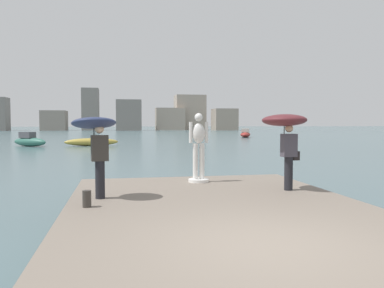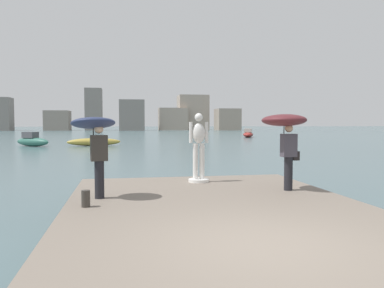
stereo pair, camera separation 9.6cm
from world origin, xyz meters
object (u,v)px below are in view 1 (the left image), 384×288
object	(u,v)px
statue_white_figure	(199,149)
onlooker_left	(96,134)
boat_mid	(245,134)
mooring_bollard	(87,199)
boat_far	(92,142)
onlooker_right	(285,128)
boat_near	(29,141)

from	to	relation	value
statue_white_figure	onlooker_left	bearing A→B (deg)	-144.01
boat_mid	onlooker_left	bearing A→B (deg)	-112.31
mooring_bollard	boat_far	bearing A→B (deg)	93.48
mooring_bollard	boat_mid	size ratio (longest dim) A/B	0.08
onlooker_left	onlooker_right	xyz separation A→B (m)	(4.80, 0.26, 0.14)
statue_white_figure	onlooker_right	world-z (taller)	statue_white_figure
onlooker_left	mooring_bollard	xyz separation A→B (m)	(-0.15, -0.93, -1.33)
onlooker_left	mooring_bollard	bearing A→B (deg)	-98.99
statue_white_figure	mooring_bollard	size ratio (longest dim) A/B	5.82
boat_mid	boat_far	world-z (taller)	boat_mid
mooring_bollard	boat_mid	xyz separation A→B (m)	(19.69, 48.56, -0.07)
onlooker_left	boat_mid	xyz separation A→B (m)	(19.55, 47.63, -1.40)
boat_near	boat_far	bearing A→B (deg)	-2.65
boat_near	statue_white_figure	bearing A→B (deg)	-68.89
statue_white_figure	boat_near	size ratio (longest dim) A/B	0.54
mooring_bollard	boat_far	distance (m)	29.85
statue_white_figure	boat_far	distance (m)	27.23
onlooker_right	boat_far	bearing A→B (deg)	103.29
onlooker_right	boat_mid	bearing A→B (deg)	72.70
statue_white_figure	boat_near	world-z (taller)	statue_white_figure
onlooker_right	boat_far	world-z (taller)	onlooker_right
onlooker_left	onlooker_right	world-z (taller)	onlooker_right
statue_white_figure	mooring_bollard	distance (m)	4.34
boat_near	boat_mid	world-z (taller)	boat_near
onlooker_right	boat_far	xyz separation A→B (m)	(-6.75, 28.61, -1.68)
boat_mid	boat_far	size ratio (longest dim) A/B	0.91
mooring_bollard	boat_far	world-z (taller)	mooring_bollard
onlooker_right	mooring_bollard	distance (m)	5.29
statue_white_figure	onlooker_right	distance (m)	2.74
onlooker_left	boat_far	distance (m)	28.97
statue_white_figure	boat_mid	distance (m)	48.52
boat_far	statue_white_figure	bearing A→B (deg)	-79.78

